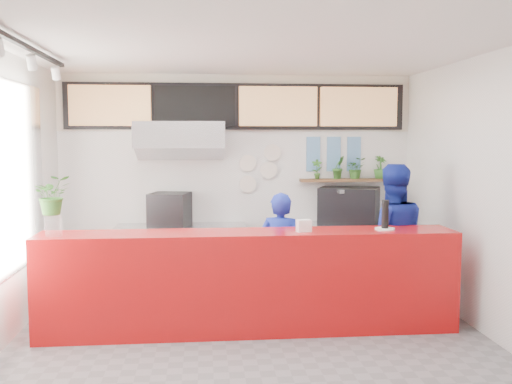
% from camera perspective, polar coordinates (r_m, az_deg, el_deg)
% --- Properties ---
extents(floor, '(5.00, 5.00, 0.00)m').
position_cam_1_polar(floor, '(6.05, -0.33, -14.93)').
color(floor, slate).
rests_on(floor, ground).
extents(ceiling, '(5.00, 5.00, 0.00)m').
position_cam_1_polar(ceiling, '(5.75, -0.35, 14.38)').
color(ceiling, silver).
extents(wall_back, '(5.00, 0.00, 5.00)m').
position_cam_1_polar(wall_back, '(8.19, -1.88, 1.17)').
color(wall_back, white).
rests_on(wall_back, ground).
extents(wall_right, '(0.00, 5.00, 5.00)m').
position_cam_1_polar(wall_right, '(6.43, 22.45, -0.39)').
color(wall_right, white).
rests_on(wall_right, ground).
extents(service_counter, '(4.50, 0.60, 1.10)m').
position_cam_1_polar(service_counter, '(6.27, -0.66, -8.94)').
color(service_counter, '#B50C0E').
rests_on(service_counter, ground).
extents(cream_band, '(5.00, 0.02, 0.80)m').
position_cam_1_polar(cream_band, '(8.18, -1.90, 8.88)').
color(cream_band, beige).
rests_on(cream_band, wall_back).
extents(prep_bench, '(1.80, 0.60, 0.90)m').
position_cam_1_polar(prep_bench, '(8.03, -7.47, -6.53)').
color(prep_bench, '#B2B5BA').
rests_on(prep_bench, ground).
extents(panini_oven, '(0.61, 0.61, 0.46)m').
position_cam_1_polar(panini_oven, '(7.93, -8.61, -1.73)').
color(panini_oven, black).
rests_on(panini_oven, prep_bench).
extents(extraction_hood, '(1.20, 0.70, 0.35)m').
position_cam_1_polar(extraction_hood, '(7.81, -7.63, 5.69)').
color(extraction_hood, '#B2B5BA').
rests_on(extraction_hood, ceiling).
extents(hood_lip, '(1.20, 0.69, 0.31)m').
position_cam_1_polar(hood_lip, '(7.81, -7.61, 4.23)').
color(hood_lip, '#B2B5BA').
rests_on(hood_lip, ceiling).
extents(right_bench, '(1.80, 0.60, 0.90)m').
position_cam_1_polar(right_bench, '(8.27, 8.76, -6.20)').
color(right_bench, '#B2B5BA').
rests_on(right_bench, ground).
extents(espresso_machine, '(0.96, 0.84, 0.51)m').
position_cam_1_polar(espresso_machine, '(8.18, 9.29, -1.33)').
color(espresso_machine, black).
rests_on(espresso_machine, right_bench).
extents(espresso_tray, '(0.66, 0.55, 0.05)m').
position_cam_1_polar(espresso_tray, '(8.15, 9.31, 0.21)').
color(espresso_tray, silver).
rests_on(espresso_tray, espresso_machine).
extents(herb_shelf, '(1.40, 0.18, 0.04)m').
position_cam_1_polar(herb_shelf, '(8.35, 9.20, 1.18)').
color(herb_shelf, brown).
rests_on(herb_shelf, wall_back).
extents(menu_board_far_left, '(1.10, 0.10, 0.55)m').
position_cam_1_polar(menu_board_far_left, '(8.14, -14.37, 8.37)').
color(menu_board_far_left, tan).
rests_on(menu_board_far_left, wall_back).
extents(menu_board_mid_left, '(1.10, 0.10, 0.55)m').
position_cam_1_polar(menu_board_mid_left, '(8.05, -6.09, 8.55)').
color(menu_board_mid_left, black).
rests_on(menu_board_mid_left, wall_back).
extents(menu_board_mid_right, '(1.10, 0.10, 0.55)m').
position_cam_1_polar(menu_board_mid_right, '(8.12, 2.21, 8.55)').
color(menu_board_mid_right, tan).
rests_on(menu_board_mid_right, wall_back).
extents(menu_board_far_right, '(1.10, 0.10, 0.55)m').
position_cam_1_polar(menu_board_far_right, '(8.35, 10.21, 8.38)').
color(menu_board_far_right, tan).
rests_on(menu_board_far_right, wall_back).
extents(soffit, '(4.80, 0.04, 0.65)m').
position_cam_1_polar(soffit, '(8.14, -1.89, 8.54)').
color(soffit, black).
rests_on(soffit, wall_back).
extents(window_pane, '(0.04, 2.20, 1.90)m').
position_cam_1_polar(window_pane, '(6.28, -23.65, 1.27)').
color(window_pane, silver).
rests_on(window_pane, wall_left).
extents(window_frame, '(0.03, 2.30, 2.00)m').
position_cam_1_polar(window_frame, '(6.28, -23.48, 1.27)').
color(window_frame, '#B2B5BA').
rests_on(window_frame, wall_left).
extents(track_rail, '(0.05, 2.40, 0.04)m').
position_cam_1_polar(track_rail, '(5.94, -21.56, 13.13)').
color(track_rail, black).
rests_on(track_rail, ceiling).
extents(dec_plate_a, '(0.24, 0.03, 0.24)m').
position_cam_1_polar(dec_plate_a, '(8.16, -0.82, 2.91)').
color(dec_plate_a, silver).
rests_on(dec_plate_a, wall_back).
extents(dec_plate_b, '(0.24, 0.03, 0.24)m').
position_cam_1_polar(dec_plate_b, '(8.19, 1.27, 2.22)').
color(dec_plate_b, silver).
rests_on(dec_plate_b, wall_back).
extents(dec_plate_c, '(0.24, 0.03, 0.24)m').
position_cam_1_polar(dec_plate_c, '(8.18, -0.82, 0.81)').
color(dec_plate_c, silver).
rests_on(dec_plate_c, wall_back).
extents(dec_plate_d, '(0.24, 0.03, 0.24)m').
position_cam_1_polar(dec_plate_d, '(8.19, 1.63, 3.97)').
color(dec_plate_d, silver).
rests_on(dec_plate_d, wall_back).
extents(photo_frame_a, '(0.20, 0.02, 0.25)m').
position_cam_1_polar(photo_frame_a, '(8.29, 5.75, 4.66)').
color(photo_frame_a, '#598CBF').
rests_on(photo_frame_a, wall_back).
extents(photo_frame_b, '(0.20, 0.02, 0.25)m').
position_cam_1_polar(photo_frame_b, '(8.35, 7.78, 4.64)').
color(photo_frame_b, '#598CBF').
rests_on(photo_frame_b, wall_back).
extents(photo_frame_c, '(0.20, 0.02, 0.25)m').
position_cam_1_polar(photo_frame_c, '(8.43, 9.77, 4.62)').
color(photo_frame_c, '#598CBF').
rests_on(photo_frame_c, wall_back).
extents(photo_frame_d, '(0.20, 0.02, 0.25)m').
position_cam_1_polar(photo_frame_d, '(8.30, 5.74, 2.93)').
color(photo_frame_d, '#598CBF').
rests_on(photo_frame_d, wall_back).
extents(photo_frame_e, '(0.20, 0.02, 0.25)m').
position_cam_1_polar(photo_frame_e, '(8.36, 7.76, 2.93)').
color(photo_frame_e, '#598CBF').
rests_on(photo_frame_e, wall_back).
extents(photo_frame_f, '(0.20, 0.02, 0.25)m').
position_cam_1_polar(photo_frame_f, '(8.43, 9.74, 2.92)').
color(photo_frame_f, '#598CBF').
rests_on(photo_frame_f, wall_back).
extents(staff_center, '(0.63, 0.52, 1.47)m').
position_cam_1_polar(staff_center, '(6.81, 2.46, -6.21)').
color(staff_center, '#162697').
rests_on(staff_center, ground).
extents(staff_right, '(0.94, 0.77, 1.80)m').
position_cam_1_polar(staff_right, '(7.06, 13.35, -4.56)').
color(staff_right, '#162697').
rests_on(staff_right, ground).
extents(herb_a, '(0.16, 0.12, 0.29)m').
position_cam_1_polar(herb_a, '(8.23, 6.11, 2.30)').
color(herb_a, '#346E26').
rests_on(herb_a, herb_shelf).
extents(herb_b, '(0.23, 0.21, 0.33)m').
position_cam_1_polar(herb_b, '(8.30, 8.26, 2.47)').
color(herb_b, '#346E26').
rests_on(herb_b, herb_shelf).
extents(herb_c, '(0.28, 0.24, 0.31)m').
position_cam_1_polar(herb_c, '(8.36, 9.96, 2.37)').
color(herb_c, '#346E26').
rests_on(herb_c, herb_shelf).
extents(herb_d, '(0.24, 0.22, 0.33)m').
position_cam_1_polar(herb_d, '(8.47, 12.30, 2.44)').
color(herb_d, '#346E26').
rests_on(herb_d, herb_shelf).
extents(glass_vase, '(0.19, 0.19, 0.21)m').
position_cam_1_polar(glass_vase, '(6.23, -19.58, -3.21)').
color(glass_vase, white).
rests_on(glass_vase, service_counter).
extents(basil_vase, '(0.46, 0.44, 0.41)m').
position_cam_1_polar(basil_vase, '(6.19, -19.68, -0.29)').
color(basil_vase, '#346E26').
rests_on(basil_vase, glass_vase).
extents(napkin_holder, '(0.17, 0.12, 0.13)m').
position_cam_1_polar(napkin_holder, '(6.16, 4.80, -3.38)').
color(napkin_holder, white).
rests_on(napkin_holder, service_counter).
extents(white_plate, '(0.24, 0.24, 0.02)m').
position_cam_1_polar(white_plate, '(6.45, 12.76, -3.61)').
color(white_plate, white).
rests_on(white_plate, service_counter).
extents(pepper_mill, '(0.10, 0.10, 0.31)m').
position_cam_1_polar(pepper_mill, '(6.42, 12.79, -2.18)').
color(pepper_mill, black).
rests_on(pepper_mill, white_plate).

